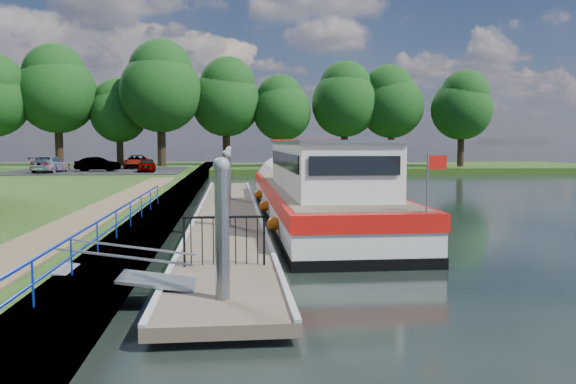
{
  "coord_description": "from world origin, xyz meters",
  "views": [
    {
      "loc": [
        0.19,
        -10.43,
        3.21
      ],
      "look_at": [
        2.2,
        9.77,
        1.4
      ],
      "focal_mm": 35.0,
      "sensor_mm": 36.0,
      "label": 1
    }
  ],
  "objects": [
    {
      "name": "blue_fence",
      "position": [
        -2.75,
        3.0,
        1.31
      ],
      "size": [
        0.04,
        18.04,
        0.72
      ],
      "color": "#0C2DBF",
      "rests_on": "riverbank"
    },
    {
      "name": "barge",
      "position": [
        3.6,
        13.41,
        1.09
      ],
      "size": [
        4.36,
        21.15,
        4.78
      ],
      "color": "black",
      "rests_on": "ground"
    },
    {
      "name": "carpark",
      "position": [
        -11.0,
        38.0,
        0.81
      ],
      "size": [
        14.0,
        12.0,
        0.06
      ],
      "primitive_type": "cube",
      "color": "black",
      "rests_on": "riverbank"
    },
    {
      "name": "car_c",
      "position": [
        -14.14,
        35.6,
        1.47
      ],
      "size": [
        2.2,
        4.51,
        1.26
      ],
      "primitive_type": "imported",
      "rotation": [
        0.0,
        0.0,
        3.04
      ],
      "color": "#999999",
      "rests_on": "carpark"
    },
    {
      "name": "car_a",
      "position": [
        -6.63,
        35.42,
        1.38
      ],
      "size": [
        1.54,
        3.29,
        1.09
      ],
      "primitive_type": "imported",
      "rotation": [
        0.0,
        0.0,
        0.08
      ],
      "color": "#999999",
      "rests_on": "carpark"
    },
    {
      "name": "horizon_trees",
      "position": [
        -1.61,
        48.68,
        7.95
      ],
      "size": [
        54.38,
        10.03,
        12.87
      ],
      "color": "#332316",
      "rests_on": "ground"
    },
    {
      "name": "mooring_piles",
      "position": [
        0.0,
        13.0,
        1.28
      ],
      "size": [
        0.3,
        27.3,
        3.55
      ],
      "color": "gray",
      "rests_on": "ground"
    },
    {
      "name": "far_bank",
      "position": [
        12.0,
        52.0,
        0.3
      ],
      "size": [
        60.0,
        18.0,
        0.6
      ],
      "primitive_type": "cube",
      "color": "#203E11",
      "rests_on": "ground"
    },
    {
      "name": "ground",
      "position": [
        0.0,
        0.0,
        0.0
      ],
      "size": [
        160.0,
        160.0,
        0.0
      ],
      "primitive_type": "plane",
      "color": "black",
      "rests_on": "ground"
    },
    {
      "name": "footpath",
      "position": [
        -4.4,
        8.0,
        0.8
      ],
      "size": [
        1.6,
        40.0,
        0.05
      ],
      "primitive_type": "cube",
      "color": "brown",
      "rests_on": "riverbank"
    },
    {
      "name": "gate_panel",
      "position": [
        -0.0,
        2.2,
        1.15
      ],
      "size": [
        1.85,
        0.05,
        1.15
      ],
      "color": "black",
      "rests_on": "ground"
    },
    {
      "name": "bank_edge",
      "position": [
        -2.55,
        15.0,
        0.39
      ],
      "size": [
        1.1,
        90.0,
        0.78
      ],
      "primitive_type": "cube",
      "color": "#473D2D",
      "rests_on": "ground"
    },
    {
      "name": "car_b",
      "position": [
        -10.74,
        36.67,
        1.41
      ],
      "size": [
        3.53,
        1.32,
        1.15
      ],
      "primitive_type": "imported",
      "rotation": [
        0.0,
        0.0,
        1.54
      ],
      "color": "#999999",
      "rests_on": "carpark"
    },
    {
      "name": "car_d",
      "position": [
        -8.47,
        41.7,
        1.44
      ],
      "size": [
        2.26,
        4.45,
        1.2
      ],
      "primitive_type": "imported",
      "rotation": [
        0.0,
        0.0,
        0.06
      ],
      "color": "#999999",
      "rests_on": "carpark"
    },
    {
      "name": "pontoon",
      "position": [
        0.0,
        13.0,
        0.18
      ],
      "size": [
        2.5,
        30.0,
        0.56
      ],
      "color": "brown",
      "rests_on": "ground"
    },
    {
      "name": "gangway",
      "position": [
        -1.85,
        0.5,
        0.63
      ],
      "size": [
        2.58,
        1.0,
        0.92
      ],
      "color": "#A5A8AD",
      "rests_on": "ground"
    }
  ]
}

